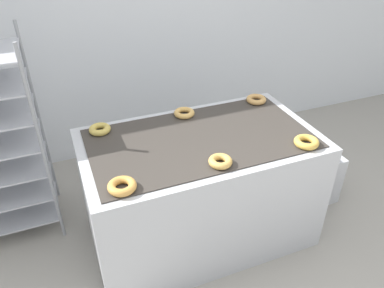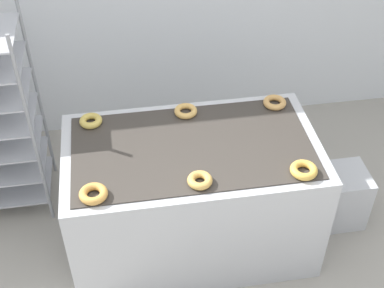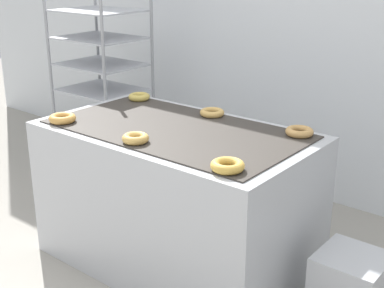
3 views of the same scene
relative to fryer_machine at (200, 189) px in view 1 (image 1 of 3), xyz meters
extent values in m
cube|color=silver|center=(0.00, 1.42, 0.96)|extent=(8.00, 0.05, 2.80)
cube|color=#B7BABF|center=(0.00, 0.00, 0.00)|extent=(1.58, 0.90, 0.86)
cube|color=#38332D|center=(0.00, 0.00, 0.43)|extent=(1.45, 0.80, 0.01)
cube|color=#262628|center=(0.43, -0.41, 0.17)|extent=(0.12, 0.07, 0.10)
cylinder|color=gray|center=(-0.98, 0.37, 0.33)|extent=(0.02, 0.02, 1.52)
cylinder|color=gray|center=(-0.98, 0.87, 0.33)|extent=(0.02, 0.02, 1.52)
cube|color=#A8AAB2|center=(-1.30, 0.62, -0.28)|extent=(0.64, 0.51, 0.01)
cube|color=#A8AAB2|center=(-1.30, 0.62, -0.08)|extent=(0.64, 0.51, 0.01)
cube|color=#A8AAB2|center=(-1.30, 0.62, 0.13)|extent=(0.64, 0.51, 0.01)
cube|color=#B7BABF|center=(1.09, 0.04, -0.22)|extent=(0.32, 0.32, 0.43)
torus|color=gold|center=(-0.60, -0.33, 0.46)|extent=(0.16, 0.16, 0.04)
torus|color=tan|center=(-0.01, -0.32, 0.46)|extent=(0.14, 0.14, 0.04)
torus|color=gold|center=(0.59, -0.33, 0.46)|extent=(0.16, 0.16, 0.04)
torus|color=gold|center=(-0.60, 0.32, 0.46)|extent=(0.14, 0.14, 0.04)
torus|color=tan|center=(0.01, 0.33, 0.46)|extent=(0.15, 0.15, 0.04)
torus|color=tan|center=(0.61, 0.33, 0.46)|extent=(0.15, 0.15, 0.04)
camera|label=1|loc=(-0.83, -1.92, 1.74)|focal=35.00mm
camera|label=2|loc=(-0.39, -2.41, 2.56)|focal=50.00mm
camera|label=3|loc=(1.89, -2.20, 1.37)|focal=50.00mm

